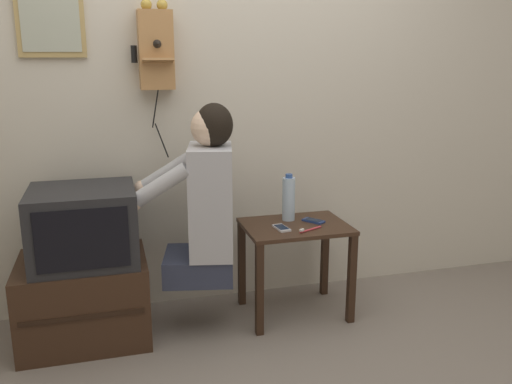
# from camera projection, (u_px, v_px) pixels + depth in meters

# --- Properties ---
(wall_back) EXTENTS (6.80, 0.05, 2.55)m
(wall_back) POSITION_uv_depth(u_px,v_px,m) (220.00, 89.00, 3.12)
(wall_back) COLOR beige
(wall_back) RESTS_ON ground_plane
(side_table) EXTENTS (0.58, 0.44, 0.54)m
(side_table) POSITION_uv_depth(u_px,v_px,m) (295.00, 243.00, 3.07)
(side_table) COLOR #382316
(side_table) RESTS_ON ground_plane
(person) EXTENTS (0.59, 0.46, 0.93)m
(person) POSITION_uv_depth(u_px,v_px,m) (205.00, 200.00, 2.81)
(person) COLOR #2D3347
(person) RESTS_ON ground_plane
(tv_stand) EXTENTS (0.65, 0.52, 0.44)m
(tv_stand) POSITION_uv_depth(u_px,v_px,m) (85.00, 299.00, 2.85)
(tv_stand) COLOR #382316
(tv_stand) RESTS_ON ground_plane
(television) EXTENTS (0.52, 0.47, 0.38)m
(television) POSITION_uv_depth(u_px,v_px,m) (84.00, 225.00, 2.74)
(television) COLOR #232326
(television) RESTS_ON tv_stand
(wall_phone_antique) EXTENTS (0.22, 0.19, 0.84)m
(wall_phone_antique) POSITION_uv_depth(u_px,v_px,m) (156.00, 49.00, 2.89)
(wall_phone_antique) COLOR #AD7A47
(framed_picture) EXTENTS (0.34, 0.03, 0.40)m
(framed_picture) POSITION_uv_depth(u_px,v_px,m) (50.00, 17.00, 2.76)
(framed_picture) COLOR tan
(cell_phone_held) EXTENTS (0.07, 0.13, 0.01)m
(cell_phone_held) POSITION_uv_depth(u_px,v_px,m) (281.00, 228.00, 2.96)
(cell_phone_held) COLOR silver
(cell_phone_held) RESTS_ON side_table
(cell_phone_spare) EXTENTS (0.12, 0.14, 0.01)m
(cell_phone_spare) POSITION_uv_depth(u_px,v_px,m) (314.00, 221.00, 3.09)
(cell_phone_spare) COLOR navy
(cell_phone_spare) RESTS_ON side_table
(water_bottle) EXTENTS (0.07, 0.07, 0.27)m
(water_bottle) POSITION_uv_depth(u_px,v_px,m) (289.00, 198.00, 3.10)
(water_bottle) COLOR #ADC6DB
(water_bottle) RESTS_ON side_table
(toothbrush) EXTENTS (0.15, 0.08, 0.02)m
(toothbrush) POSITION_uv_depth(u_px,v_px,m) (309.00, 230.00, 2.93)
(toothbrush) COLOR #D83F4C
(toothbrush) RESTS_ON side_table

